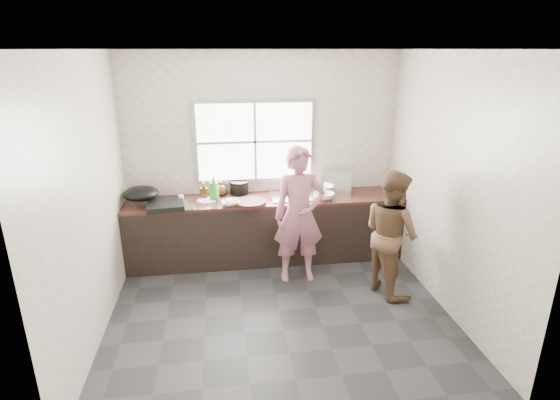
{
  "coord_description": "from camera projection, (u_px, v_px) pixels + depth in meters",
  "views": [
    {
      "loc": [
        -0.56,
        -4.07,
        2.7
      ],
      "look_at": [
        0.1,
        0.65,
        1.05
      ],
      "focal_mm": 28.0,
      "sensor_mm": 36.0,
      "label": 1
    }
  ],
  "objects": [
    {
      "name": "bowl_crabs",
      "position": [
        324.0,
        197.0,
        5.64
      ],
      "size": [
        0.29,
        0.29,
        0.07
      ],
      "primitive_type": "imported",
      "rotation": [
        0.0,
        0.0,
        0.38
      ],
      "color": "silver",
      "rests_on": "countertop"
    },
    {
      "name": "pot_lid_left",
      "position": [
        186.0,
        207.0,
        5.36
      ],
      "size": [
        0.31,
        0.31,
        0.01
      ],
      "primitive_type": "cylinder",
      "rotation": [
        0.0,
        0.0,
        0.42
      ],
      "color": "#B1B2B9",
      "rests_on": "countertop"
    },
    {
      "name": "countertop",
      "position": [
        266.0,
        200.0,
        5.7
      ],
      "size": [
        3.6,
        0.64,
        0.04
      ],
      "primitive_type": "cube",
      "color": "#3A1D18",
      "rests_on": "cabinet"
    },
    {
      "name": "window_glazing",
      "position": [
        255.0,
        142.0,
        5.71
      ],
      "size": [
        1.5,
        0.01,
        1.0
      ],
      "primitive_type": "cube",
      "color": "white",
      "rests_on": "window_frame"
    },
    {
      "name": "dish_rack",
      "position": [
        337.0,
        183.0,
        5.86
      ],
      "size": [
        0.41,
        0.33,
        0.27
      ],
      "primitive_type": "cube",
      "rotation": [
        0.0,
        0.0,
        -0.23
      ],
      "color": "white",
      "rests_on": "countertop"
    },
    {
      "name": "wall_back",
      "position": [
        263.0,
        156.0,
        5.82
      ],
      "size": [
        3.6,
        0.01,
        2.7
      ],
      "primitive_type": "cube",
      "color": "beige",
      "rests_on": "ground"
    },
    {
      "name": "bottle_brown_short",
      "position": [
        221.0,
        189.0,
        5.77
      ],
      "size": [
        0.17,
        0.17,
        0.18
      ],
      "primitive_type": "imported",
      "rotation": [
        0.0,
        0.0,
        0.17
      ],
      "color": "#442611",
      "rests_on": "countertop"
    },
    {
      "name": "bowl_held",
      "position": [
        302.0,
        199.0,
        5.54
      ],
      "size": [
        0.28,
        0.28,
        0.07
      ],
      "primitive_type": "imported",
      "rotation": [
        0.0,
        0.0,
        -0.36
      ],
      "color": "silver",
      "rests_on": "countertop"
    },
    {
      "name": "sink",
      "position": [
        292.0,
        197.0,
        5.73
      ],
      "size": [
        0.55,
        0.45,
        0.02
      ],
      "primitive_type": "cube",
      "color": "silver",
      "rests_on": "countertop"
    },
    {
      "name": "cabinet",
      "position": [
        266.0,
        230.0,
        5.84
      ],
      "size": [
        3.6,
        0.62,
        0.82
      ],
      "primitive_type": "cube",
      "color": "black",
      "rests_on": "floor"
    },
    {
      "name": "wall_front",
      "position": [
        313.0,
        270.0,
        2.82
      ],
      "size": [
        3.6,
        0.01,
        2.7
      ],
      "primitive_type": "cube",
      "color": "beige",
      "rests_on": "ground"
    },
    {
      "name": "woman",
      "position": [
        299.0,
        220.0,
        5.2
      ],
      "size": [
        0.58,
        0.39,
        1.56
      ],
      "primitive_type": "imported",
      "rotation": [
        0.0,
        0.0,
        -0.02
      ],
      "color": "#B06A7B",
      "rests_on": "floor"
    },
    {
      "name": "cutting_board",
      "position": [
        250.0,
        202.0,
        5.47
      ],
      "size": [
        0.51,
        0.51,
        0.04
      ],
      "primitive_type": "cylinder",
      "rotation": [
        0.0,
        0.0,
        0.3
      ],
      "color": "black",
      "rests_on": "countertop"
    },
    {
      "name": "bottle_brown_tall",
      "position": [
        204.0,
        191.0,
        5.66
      ],
      "size": [
        0.11,
        0.11,
        0.2
      ],
      "primitive_type": "imported",
      "rotation": [
        0.0,
        0.0,
        -0.26
      ],
      "color": "#402310",
      "rests_on": "countertop"
    },
    {
      "name": "floor",
      "position": [
        279.0,
        311.0,
        4.77
      ],
      "size": [
        3.6,
        3.2,
        0.01
      ],
      "primitive_type": "cube",
      "color": "#2A2A2C",
      "rests_on": "ground"
    },
    {
      "name": "wall_left",
      "position": [
        88.0,
        202.0,
        4.08
      ],
      "size": [
        0.01,
        3.2,
        2.7
      ],
      "primitive_type": "cube",
      "color": "beige",
      "rests_on": "ground"
    },
    {
      "name": "wall_right",
      "position": [
        450.0,
        186.0,
        4.56
      ],
      "size": [
        0.01,
        3.2,
        2.7
      ],
      "primitive_type": "cube",
      "color": "beige",
      "rests_on": "ground"
    },
    {
      "name": "window_frame",
      "position": [
        255.0,
        142.0,
        5.73
      ],
      "size": [
        1.6,
        0.05,
        1.1
      ],
      "primitive_type": "cube",
      "color": "#9EA0A5",
      "rests_on": "wall_back"
    },
    {
      "name": "cleaver",
      "position": [
        234.0,
        198.0,
        5.55
      ],
      "size": [
        0.18,
        0.11,
        0.01
      ],
      "primitive_type": "cube",
      "rotation": [
        0.0,
        0.0,
        0.13
      ],
      "color": "#BABEC2",
      "rests_on": "cutting_board"
    },
    {
      "name": "bowl_mince",
      "position": [
        231.0,
        203.0,
        5.42
      ],
      "size": [
        0.26,
        0.26,
        0.06
      ],
      "primitive_type": "imported",
      "rotation": [
        0.0,
        0.0,
        0.2
      ],
      "color": "silver",
      "rests_on": "countertop"
    },
    {
      "name": "pot_lid_right",
      "position": [
        177.0,
        203.0,
        5.48
      ],
      "size": [
        0.35,
        0.35,
        0.01
      ],
      "primitive_type": "cylinder",
      "rotation": [
        0.0,
        0.0,
        0.4
      ],
      "color": "silver",
      "rests_on": "countertop"
    },
    {
      "name": "faucet",
      "position": [
        290.0,
        182.0,
        5.87
      ],
      "size": [
        0.02,
        0.02,
        0.3
      ],
      "primitive_type": "cylinder",
      "color": "silver",
      "rests_on": "countertop"
    },
    {
      "name": "wok",
      "position": [
        141.0,
        193.0,
        5.42
      ],
      "size": [
        0.55,
        0.55,
        0.16
      ],
      "primitive_type": "ellipsoid",
      "rotation": [
        0.0,
        0.0,
        -0.32
      ],
      "color": "black",
      "rests_on": "burner"
    },
    {
      "name": "burner",
      "position": [
        166.0,
        205.0,
        5.35
      ],
      "size": [
        0.49,
        0.49,
        0.07
      ],
      "primitive_type": "cube",
      "rotation": [
        0.0,
        0.0,
        0.11
      ],
      "color": "black",
      "rests_on": "countertop"
    },
    {
      "name": "glass_jar",
      "position": [
        181.0,
        199.0,
        5.51
      ],
      "size": [
        0.09,
        0.09,
        0.1
      ],
      "primitive_type": "cylinder",
      "rotation": [
        0.0,
        0.0,
        -0.38
      ],
      "color": "white",
      "rests_on": "countertop"
    },
    {
      "name": "bottle_green",
      "position": [
        214.0,
        188.0,
        5.56
      ],
      "size": [
        0.16,
        0.16,
        0.33
      ],
      "primitive_type": "imported",
      "rotation": [
        0.0,
        0.0,
        0.26
      ],
      "color": "green",
      "rests_on": "countertop"
    },
    {
      "name": "ceiling",
      "position": [
        279.0,
        49.0,
        3.88
      ],
      "size": [
        3.6,
        3.2,
        0.01
      ],
      "primitive_type": "cube",
      "color": "silver",
      "rests_on": "wall_back"
    },
    {
      "name": "plate_food",
      "position": [
        207.0,
        200.0,
        5.58
      ],
      "size": [
        0.26,
        0.26,
        0.02
      ],
      "primitive_type": "cylinder",
      "rotation": [
        0.0,
        0.0,
        0.11
      ],
      "color": "white",
      "rests_on": "countertop"
    },
    {
      "name": "black_pot",
      "position": [
        239.0,
        188.0,
        5.83
      ],
      "size": [
        0.29,
        0.29,
        0.17
      ],
      "primitive_type": "cylinder",
      "rotation": [
        0.0,
        0.0,
        -0.22
      ],
      "color": "black",
      "rests_on": "countertop"
    },
    {
      "name": "person_side",
      "position": [
        391.0,
        233.0,
        4.94
      ],
      "size": [
        0.75,
        0.85,
        1.46
      ],
      "primitive_type": "imported",
      "rotation": [
        0.0,
        0.0,
        1.89
      ],
      "color": "brown",
      "rests_on": "floor"
    }
  ]
}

